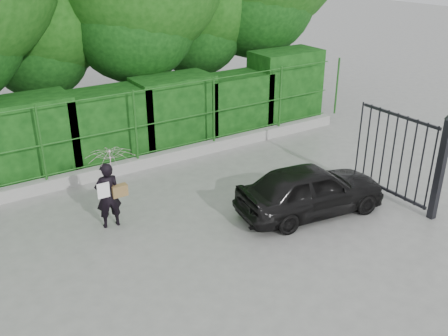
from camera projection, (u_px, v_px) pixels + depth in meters
ground at (218, 258)px, 9.26m from camera, size 80.00×80.00×0.00m
kerb at (124, 167)px, 12.65m from camera, size 14.00×0.25×0.30m
fence at (129, 126)px, 12.33m from camera, size 14.13×0.06×1.80m
hedge at (104, 123)px, 13.02m from camera, size 14.20×1.20×2.30m
gate at (421, 159)px, 10.49m from camera, size 0.22×2.33×2.36m
woman at (111, 175)px, 9.95m from camera, size 0.98×0.99×1.66m
car at (311, 189)px, 10.60m from camera, size 3.41×1.77×1.11m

